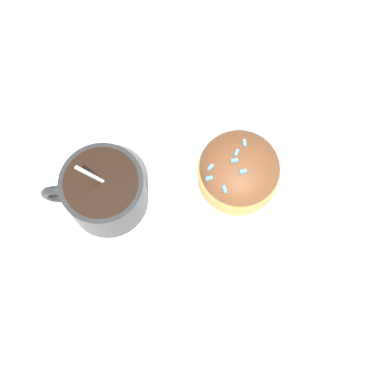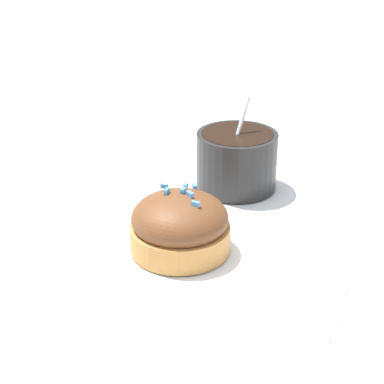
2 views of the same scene
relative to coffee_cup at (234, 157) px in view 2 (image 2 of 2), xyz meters
name	(u,v)px [view 2 (image 2 of 2)]	position (x,y,z in m)	size (l,w,h in m)	color
ground_plane	(211,217)	(-0.07, 0.00, -0.04)	(3.00, 3.00, 0.00)	silver
paper_napkin	(211,216)	(-0.07, 0.00, -0.04)	(0.31, 0.31, 0.00)	white
coffee_cup	(234,157)	(0.00, 0.00, 0.00)	(0.11, 0.09, 0.10)	black
frosted_pastry	(178,225)	(-0.15, 0.00, -0.01)	(0.09, 0.09, 0.06)	#C18442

